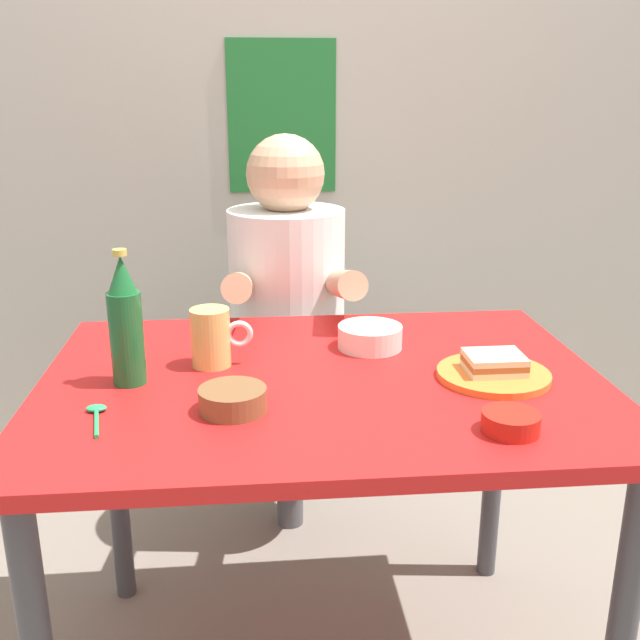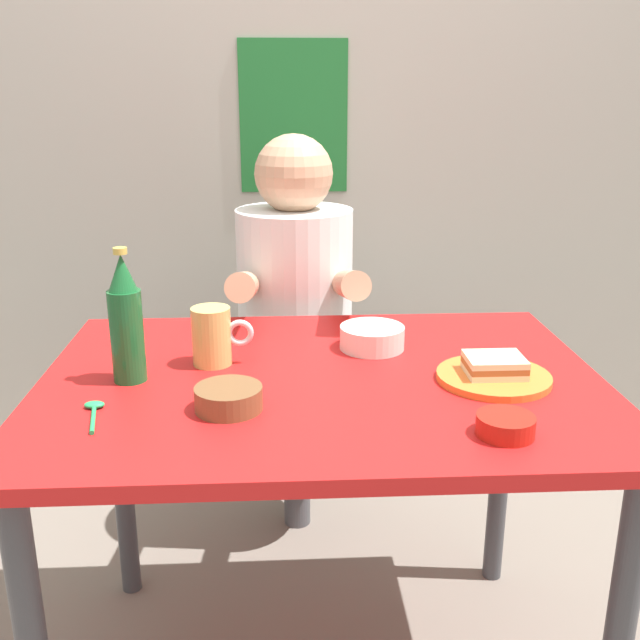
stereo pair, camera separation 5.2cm
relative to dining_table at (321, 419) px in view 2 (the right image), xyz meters
name	(u,v)px [view 2 (the right image)]	position (x,y,z in m)	size (l,w,h in m)	color
wall_back	(302,82)	(0.00, 1.05, 0.65)	(4.40, 0.09, 2.60)	#ADA89E
dining_table	(321,419)	(0.00, 0.00, 0.00)	(1.10, 0.80, 0.74)	red
stool	(296,419)	(-0.04, 0.63, -0.30)	(0.34, 0.34, 0.45)	#4C4C51
person_seated	(295,284)	(-0.04, 0.62, 0.12)	(0.33, 0.56, 0.72)	white
plate_orange	(494,377)	(0.33, -0.04, 0.10)	(0.22, 0.22, 0.01)	orange
sandwich	(494,365)	(0.33, -0.04, 0.13)	(0.11, 0.09, 0.04)	beige
beer_mug	(213,336)	(-0.22, 0.08, 0.15)	(0.13, 0.08, 0.12)	#D1BC66
beer_bottle	(126,323)	(-0.37, 0.00, 0.21)	(0.06, 0.06, 0.26)	#19602D
rice_bowl_white	(372,336)	(0.12, 0.15, 0.12)	(0.14, 0.14, 0.05)	silver
condiment_bowl_brown	(229,397)	(-0.17, -0.15, 0.12)	(0.12, 0.12, 0.04)	brown
sambal_bowl_red	(505,424)	(0.28, -0.27, 0.11)	(0.10, 0.10, 0.03)	#B21E14
spoon	(94,410)	(-0.41, -0.15, 0.10)	(0.04, 0.12, 0.01)	#26A559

